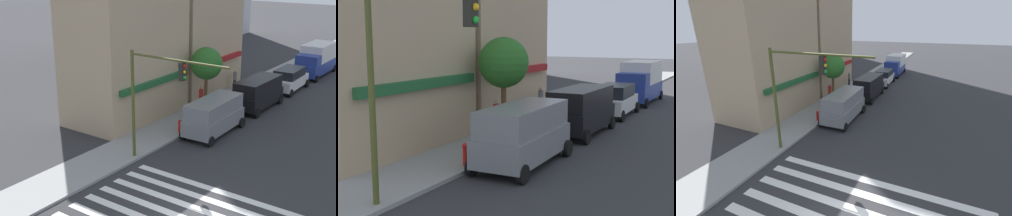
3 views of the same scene
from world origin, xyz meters
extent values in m
cube|color=gray|center=(0.00, 7.50, 0.07)|extent=(120.00, 3.00, 0.15)
cube|color=silver|center=(1.03, 0.00, 0.00)|extent=(0.46, 10.80, 0.01)
cube|color=silver|center=(2.07, 0.00, 0.00)|extent=(0.46, 10.80, 0.01)
cube|color=silver|center=(3.10, 0.00, 0.00)|extent=(0.46, 10.80, 0.01)
cube|color=tan|center=(9.13, 11.50, 7.31)|extent=(8.50, 5.00, 14.61)
cube|color=#1E592D|center=(9.13, 8.85, 3.00)|extent=(7.23, 0.30, 0.40)
cube|color=tan|center=(17.94, 11.50, 6.45)|extent=(8.12, 5.00, 12.89)
cube|color=maroon|center=(17.94, 8.85, 3.00)|extent=(6.90, 0.30, 0.40)
cylinder|color=#474C1E|center=(3.77, 6.40, 3.16)|extent=(0.18, 0.18, 6.33)
cylinder|color=#474C1E|center=(3.77, 3.42, 6.13)|extent=(0.12, 5.96, 0.12)
cube|color=black|center=(3.77, 3.12, 5.60)|extent=(0.32, 0.24, 0.95)
sphere|color=red|center=(3.77, 2.99, 5.90)|extent=(0.18, 0.18, 0.18)
sphere|color=#EAAD14|center=(3.77, 2.99, 5.60)|extent=(0.18, 0.18, 0.18)
sphere|color=green|center=(3.77, 2.99, 5.30)|extent=(0.18, 0.18, 0.18)
cube|color=slate|center=(9.88, 4.70, 0.84)|extent=(5.05, 2.14, 1.00)
cube|color=slate|center=(9.88, 4.70, 1.84)|extent=(4.80, 1.97, 1.00)
cylinder|color=black|center=(7.79, 5.70, 0.34)|extent=(0.68, 0.22, 0.68)
cylinder|color=black|center=(7.79, 3.70, 0.34)|extent=(0.68, 0.22, 0.68)
cylinder|color=black|center=(11.97, 5.70, 0.34)|extent=(0.68, 0.22, 0.68)
cylinder|color=black|center=(11.97, 3.70, 0.34)|extent=(0.68, 0.22, 0.68)
cube|color=black|center=(16.47, 4.70, 0.84)|extent=(5.02, 2.06, 1.00)
cube|color=black|center=(16.47, 4.70, 1.84)|extent=(4.77, 1.90, 1.00)
cylinder|color=black|center=(14.38, 5.70, 0.34)|extent=(0.68, 0.22, 0.68)
cylinder|color=black|center=(14.38, 3.70, 0.34)|extent=(0.68, 0.22, 0.68)
cylinder|color=black|center=(18.56, 5.70, 0.34)|extent=(0.68, 0.22, 0.68)
cylinder|color=black|center=(18.56, 3.70, 0.34)|extent=(0.68, 0.22, 0.68)
cube|color=white|center=(22.76, 4.70, 0.77)|extent=(4.75, 2.03, 0.85)
cube|color=black|center=(22.76, 4.70, 1.56)|extent=(3.34, 1.84, 0.75)
cylinder|color=black|center=(20.82, 5.65, 0.34)|extent=(0.68, 0.22, 0.68)
cylinder|color=black|center=(20.82, 3.75, 0.34)|extent=(0.68, 0.22, 0.68)
cylinder|color=black|center=(24.71, 5.65, 0.34)|extent=(0.68, 0.22, 0.68)
cylinder|color=black|center=(24.71, 3.75, 0.34)|extent=(0.68, 0.22, 0.68)
cube|color=navy|center=(29.42, 4.70, 0.89)|extent=(6.22, 2.26, 1.10)
cube|color=silver|center=(30.04, 4.70, 2.24)|extent=(4.36, 2.24, 1.60)
cube|color=navy|center=(27.44, 4.70, 1.89)|extent=(1.75, 2.11, 0.90)
cylinder|color=black|center=(26.73, 5.80, 0.34)|extent=(0.68, 0.22, 0.68)
cylinder|color=black|center=(26.73, 3.60, 0.34)|extent=(0.68, 0.22, 0.68)
cylinder|color=black|center=(32.11, 5.80, 0.34)|extent=(0.68, 0.22, 0.68)
cylinder|color=black|center=(32.11, 3.60, 0.34)|extent=(0.68, 0.22, 0.68)
cylinder|color=#23232D|center=(19.73, 8.39, 0.57)|extent=(0.26, 0.26, 0.85)
cylinder|color=slate|center=(19.73, 8.39, 1.35)|extent=(0.32, 0.32, 0.70)
sphere|color=tan|center=(19.73, 8.39, 1.81)|extent=(0.22, 0.22, 0.22)
cylinder|color=#23232D|center=(13.38, 7.86, 0.57)|extent=(0.26, 0.26, 0.85)
cylinder|color=red|center=(13.38, 7.86, 1.35)|extent=(0.32, 0.32, 0.70)
sphere|color=tan|center=(13.38, 7.86, 1.81)|extent=(0.22, 0.22, 0.22)
cylinder|color=red|center=(8.43, 6.40, 0.47)|extent=(0.20, 0.20, 0.65)
sphere|color=red|center=(8.43, 6.40, 0.87)|extent=(0.24, 0.24, 0.24)
cylinder|color=brown|center=(13.44, 7.50, 1.51)|extent=(0.24, 0.24, 2.71)
sphere|color=#286623|center=(13.44, 7.50, 3.70)|extent=(2.37, 2.37, 2.37)
camera|label=1|loc=(-15.28, -9.70, 11.14)|focal=50.00mm
camera|label=2|loc=(-5.77, -2.97, 4.92)|focal=50.00mm
camera|label=3|loc=(-6.04, -2.44, 7.51)|focal=24.00mm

